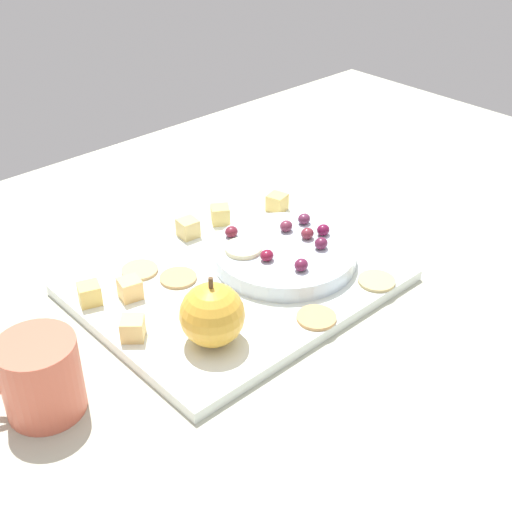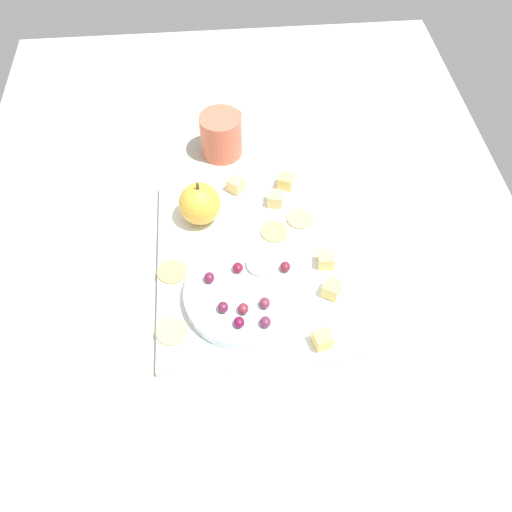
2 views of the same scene
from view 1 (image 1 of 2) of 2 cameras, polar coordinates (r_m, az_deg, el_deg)
table at (r=88.19cm, az=0.23°, el=-2.45°), size 147.45×95.77×3.02cm
platter at (r=84.67cm, az=-1.41°, el=-2.32°), size 36.21×29.03×1.39cm
serving_dish at (r=87.07cm, az=2.38°, el=0.14°), size 18.14×18.14×2.12cm
apple_whole at (r=72.83cm, az=-3.66°, el=-4.89°), size 7.02×7.02×7.02cm
apple_stem at (r=70.41cm, az=-3.78°, el=-2.23°), size 0.50×0.50×1.20cm
cheese_cube_0 at (r=92.73cm, az=-5.66°, el=2.31°), size 2.71×2.71×2.46cm
cheese_cube_1 at (r=75.71cm, az=-10.20°, el=-5.93°), size 3.48×3.48×2.46cm
cheese_cube_2 at (r=95.63cm, az=-2.98°, el=3.44°), size 3.41×3.41×2.46cm
cheese_cube_3 at (r=81.83cm, az=-10.42°, el=-2.67°), size 2.95×2.95×2.46cm
cheese_cube_4 at (r=98.68cm, az=1.76°, el=4.45°), size 3.01×3.01×2.46cm
cheese_cube_5 at (r=81.94cm, az=-13.65°, el=-3.06°), size 3.15×3.15×2.46cm
cracker_0 at (r=86.74cm, az=-9.63°, el=-1.17°), size 4.55×4.55×0.40cm
cracker_1 at (r=78.00cm, az=5.04°, el=-5.11°), size 4.55×4.55×0.40cm
cracker_2 at (r=84.83cm, az=9.98°, el=-2.06°), size 4.55×4.55×0.40cm
cracker_3 at (r=84.64cm, az=-6.47°, el=-1.82°), size 4.55×4.55×0.40cm
grape_0 at (r=86.16cm, az=5.43°, el=1.05°), size 1.74×1.56×1.52cm
grape_1 at (r=88.14cm, az=4.28°, el=1.88°), size 1.74×1.56×1.48cm
grape_2 at (r=81.79cm, az=3.78°, el=-0.75°), size 1.74×1.56×1.54cm
grape_3 at (r=83.52cm, az=0.91°, el=0.05°), size 1.74×1.56×1.39cm
grape_4 at (r=89.60cm, az=2.52°, el=2.50°), size 1.74×1.56×1.48cm
grape_5 at (r=89.11cm, az=5.60°, el=2.17°), size 1.74×1.56×1.45cm
grape_6 at (r=88.47cm, az=-1.94°, el=2.07°), size 1.74×1.56×1.45cm
grape_7 at (r=91.46cm, az=4.02°, el=3.09°), size 1.74×1.56×1.42cm
apple_slice_0 at (r=85.65cm, az=-1.07°, el=0.64°), size 4.65×4.65×0.60cm
cup at (r=69.67cm, az=-17.51°, el=-9.56°), size 9.94×8.11×8.19cm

